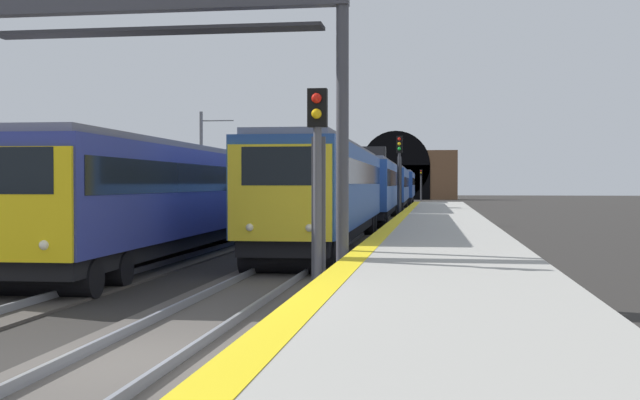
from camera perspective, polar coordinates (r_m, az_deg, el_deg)
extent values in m
plane|color=#282623|center=(11.20, -13.78, -11.59)|extent=(320.00, 320.00, 0.00)
cube|color=#9E9B93|center=(10.30, 8.91, -9.93)|extent=(112.00, 3.97, 0.97)
cube|color=yellow|center=(10.35, -0.80, -7.10)|extent=(112.00, 0.50, 0.01)
cube|color=#4C4742|center=(11.19, -13.78, -11.44)|extent=(160.00, 2.73, 0.06)
cube|color=gray|center=(11.45, -17.17, -10.63)|extent=(160.00, 0.07, 0.15)
cube|color=gray|center=(10.92, -10.23, -11.18)|extent=(160.00, 0.07, 0.15)
cube|color=#264C99|center=(30.37, 0.59, 0.99)|extent=(20.42, 3.12, 2.74)
cube|color=black|center=(30.38, 0.59, 1.92)|extent=(19.60, 3.14, 0.80)
cube|color=slate|center=(30.41, 0.59, 3.76)|extent=(19.80, 2.69, 0.20)
cube|color=black|center=(30.42, 0.59, -1.95)|extent=(20.00, 2.78, 0.52)
cylinder|color=black|center=(21.53, -2.33, -4.14)|extent=(0.99, 2.59, 0.95)
cylinder|color=black|center=(23.29, -1.57, -3.73)|extent=(0.99, 2.59, 0.95)
cylinder|color=black|center=(37.62, 1.92, -1.86)|extent=(0.99, 2.59, 0.95)
cylinder|color=black|center=(39.41, 2.18, -1.72)|extent=(0.99, 2.59, 0.95)
cube|color=yellow|center=(20.26, -2.91, 0.52)|extent=(0.16, 2.69, 2.48)
cube|color=black|center=(20.22, -2.94, 2.45)|extent=(0.07, 1.96, 0.99)
sphere|color=#F2EACC|center=(20.11, -0.77, -2.01)|extent=(0.20, 0.20, 0.20)
sphere|color=#F2EACC|center=(20.39, -5.07, -1.97)|extent=(0.20, 0.20, 0.20)
cube|color=#264C99|center=(51.36, 3.80, 1.07)|extent=(20.42, 3.12, 2.74)
cube|color=black|center=(51.36, 3.80, 1.55)|extent=(19.60, 3.14, 0.92)
cube|color=slate|center=(51.38, 3.80, 2.71)|extent=(19.80, 2.69, 0.20)
cube|color=black|center=(51.38, 3.79, -0.67)|extent=(20.00, 2.78, 0.52)
cylinder|color=black|center=(42.58, 3.02, -1.50)|extent=(0.99, 2.59, 0.95)
cylinder|color=black|center=(44.38, 3.20, -1.40)|extent=(0.99, 2.59, 0.95)
cylinder|color=black|center=(58.42, 4.24, -0.78)|extent=(0.99, 2.59, 0.95)
cylinder|color=black|center=(60.22, 4.34, -0.72)|extent=(0.99, 2.59, 0.95)
cube|color=#264C99|center=(72.41, 5.14, 1.10)|extent=(20.42, 3.12, 2.74)
cube|color=black|center=(72.41, 5.14, 1.28)|extent=(19.60, 3.14, 0.84)
cube|color=slate|center=(72.42, 5.14, 2.26)|extent=(19.80, 2.69, 0.20)
cube|color=black|center=(72.43, 5.14, -0.14)|extent=(20.00, 2.78, 0.52)
cylinder|color=black|center=(63.21, 4.79, -0.63)|extent=(0.99, 2.59, 0.95)
cylinder|color=black|center=(65.00, 4.86, -0.58)|extent=(0.99, 2.59, 0.95)
cylinder|color=black|center=(79.87, 5.36, -0.25)|extent=(0.99, 2.59, 0.95)
cylinder|color=black|center=(81.67, 5.41, -0.22)|extent=(0.99, 2.59, 0.95)
cube|color=#264C99|center=(93.48, 5.88, 1.12)|extent=(20.42, 3.12, 2.74)
cube|color=black|center=(93.48, 5.88, 1.32)|extent=(19.60, 3.14, 0.77)
cube|color=slate|center=(93.49, 5.88, 2.02)|extent=(19.80, 2.69, 0.20)
cube|color=black|center=(93.49, 5.88, 0.16)|extent=(20.00, 2.78, 0.52)
cylinder|color=black|center=(84.33, 5.70, -0.18)|extent=(0.99, 2.59, 0.95)
cylinder|color=black|center=(86.12, 5.74, -0.15)|extent=(0.99, 2.59, 0.95)
cylinder|color=black|center=(100.88, 6.00, 0.04)|extent=(0.99, 2.59, 0.95)
cylinder|color=black|center=(102.68, 6.02, 0.06)|extent=(0.99, 2.59, 0.95)
cube|color=black|center=(51.39, 3.80, 3.32)|extent=(1.33, 1.70, 0.90)
cube|color=navy|center=(25.98, -11.15, 0.58)|extent=(19.45, 3.27, 2.61)
cube|color=black|center=(25.97, -11.15, 1.54)|extent=(18.68, 3.28, 0.83)
cube|color=slate|center=(26.00, -11.16, 3.68)|extent=(18.86, 2.84, 0.20)
cube|color=black|center=(26.03, -11.14, -2.67)|extent=(19.06, 2.92, 0.48)
cylinder|color=black|center=(18.28, -19.43, -5.30)|extent=(0.91, 2.60, 0.85)
cylinder|color=black|center=(19.90, -17.11, -4.76)|extent=(0.91, 2.60, 0.85)
cylinder|color=black|center=(32.40, -7.48, -2.44)|extent=(0.91, 2.60, 0.85)
cylinder|color=black|center=(34.14, -6.72, -2.26)|extent=(0.91, 2.60, 0.85)
cube|color=yellow|center=(17.00, -21.44, -0.29)|extent=(0.18, 2.70, 2.31)
cube|color=black|center=(16.96, -21.54, 1.98)|extent=(0.09, 1.96, 0.94)
sphere|color=#F2EACC|center=(16.63, -19.18, -3.07)|extent=(0.20, 0.20, 0.20)
cube|color=navy|center=(45.43, -2.62, 0.85)|extent=(19.45, 3.27, 2.61)
cube|color=black|center=(45.43, -2.62, 1.17)|extent=(18.68, 3.28, 0.92)
cube|color=slate|center=(45.44, -2.63, 2.62)|extent=(18.86, 2.84, 0.20)
cube|color=black|center=(45.46, -2.62, -1.01)|extent=(19.06, 2.92, 0.48)
cylinder|color=black|center=(37.04, -4.86, -1.98)|extent=(0.91, 2.60, 0.85)
cylinder|color=black|center=(38.80, -4.31, -1.84)|extent=(0.91, 2.60, 0.85)
cylinder|color=black|center=(52.18, -1.37, -1.06)|extent=(0.91, 2.60, 0.85)
cylinder|color=black|center=(53.96, -1.09, -0.99)|extent=(0.91, 2.60, 0.85)
cube|color=black|center=(45.46, -2.63, 3.31)|extent=(1.34, 1.71, 0.90)
cylinder|color=#4C4C54|center=(15.57, -0.18, -1.32)|extent=(0.16, 0.16, 3.58)
cube|color=black|center=(15.63, -0.18, 6.62)|extent=(0.20, 0.38, 0.75)
cube|color=#4C4C54|center=(15.71, -0.10, -1.30)|extent=(0.04, 0.28, 3.22)
sphere|color=red|center=(15.52, -0.25, 7.31)|extent=(0.20, 0.20, 0.20)
sphere|color=yellow|center=(15.49, -0.25, 6.21)|extent=(0.20, 0.20, 0.20)
cylinder|color=#38383D|center=(49.22, 5.71, 0.84)|extent=(0.16, 0.16, 4.36)
cube|color=black|center=(49.28, 5.71, 3.99)|extent=(0.20, 0.38, 1.05)
cube|color=#38383D|center=(49.36, 5.71, 0.84)|extent=(0.04, 0.28, 3.93)
sphere|color=red|center=(49.16, 5.71, 4.38)|extent=(0.20, 0.20, 0.20)
sphere|color=yellow|center=(49.15, 5.71, 4.03)|extent=(0.20, 0.20, 0.20)
sphere|color=green|center=(49.13, 5.71, 3.68)|extent=(0.20, 0.20, 0.20)
cylinder|color=#38383D|center=(114.76, 7.25, 0.88)|extent=(0.16, 0.16, 3.75)
cube|color=black|center=(114.77, 7.26, 2.00)|extent=(0.20, 0.38, 0.75)
cube|color=#38383D|center=(114.90, 7.26, 0.88)|extent=(0.04, 0.28, 3.38)
sphere|color=red|center=(114.64, 7.26, 2.09)|extent=(0.20, 0.20, 0.20)
sphere|color=yellow|center=(114.64, 7.26, 1.94)|extent=(0.20, 0.20, 0.20)
cylinder|color=#3F3F47|center=(17.67, 1.62, 3.58)|extent=(0.28, 0.28, 6.42)
cube|color=#3F3F47|center=(19.12, -11.74, 13.62)|extent=(0.36, 8.93, 0.35)
cube|color=#2D2D33|center=(19.00, -11.73, 11.78)|extent=(0.70, 7.79, 0.08)
cube|color=brown|center=(125.09, 5.48, 1.79)|extent=(2.98, 18.99, 7.63)
cube|color=black|center=(123.54, 5.44, 1.27)|extent=(0.12, 10.63, 5.34)
cylinder|color=black|center=(123.57, 5.44, 2.51)|extent=(0.12, 10.63, 10.63)
cylinder|color=#595B60|center=(52.61, -8.51, 2.39)|extent=(0.22, 0.22, 7.18)
cylinder|color=#595B60|center=(52.46, -7.38, 5.66)|extent=(0.08, 2.17, 0.08)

